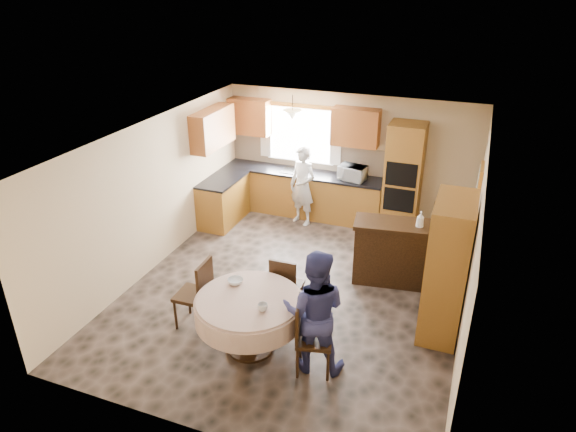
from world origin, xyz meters
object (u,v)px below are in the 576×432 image
(cupboard, at_px, (447,268))
(person_dining, at_px, (314,311))
(chair_right, at_px, (308,333))
(chair_back, at_px, (285,284))
(dining_table, at_px, (249,310))
(person_sink, at_px, (303,186))
(sideboard, at_px, (396,254))
(oven_tower, at_px, (403,179))
(chair_left, at_px, (198,291))

(cupboard, height_order, person_dining, cupboard)
(cupboard, relative_size, chair_right, 1.95)
(chair_back, height_order, chair_right, chair_right)
(dining_table, height_order, person_sink, person_sink)
(chair_back, distance_m, chair_right, 1.16)
(sideboard, xyz_separation_m, dining_table, (-1.49, -2.35, 0.14))
(sideboard, xyz_separation_m, chair_back, (-1.32, -1.49, 0.04))
(cupboard, relative_size, person_dining, 1.19)
(person_sink, bearing_deg, oven_tower, 32.55)
(cupboard, bearing_deg, person_dining, -136.41)
(chair_right, distance_m, person_sink, 4.20)
(chair_left, relative_size, person_sink, 0.66)
(sideboard, bearing_deg, person_sink, 136.43)
(chair_left, bearing_deg, chair_right, 78.11)
(dining_table, bearing_deg, person_sink, 99.25)
(chair_right, bearing_deg, chair_back, 21.51)
(chair_left, bearing_deg, person_sink, 174.09)
(dining_table, relative_size, person_dining, 0.85)
(chair_right, xyz_separation_m, person_dining, (0.05, 0.09, 0.27))
(chair_right, relative_size, person_dining, 0.61)
(sideboard, height_order, person_sink, person_sink)
(sideboard, xyz_separation_m, chair_left, (-2.36, -2.14, 0.09))
(person_sink, bearing_deg, person_dining, -47.89)
(oven_tower, distance_m, chair_left, 4.57)
(sideboard, height_order, chair_back, sideboard)
(person_sink, bearing_deg, dining_table, -60.05)
(chair_left, distance_m, person_dining, 1.79)
(chair_left, bearing_deg, sideboard, 130.21)
(chair_left, xyz_separation_m, person_dining, (1.76, -0.21, 0.25))
(cupboard, height_order, chair_back, cupboard)
(cupboard, bearing_deg, person_sink, 139.56)
(cupboard, height_order, dining_table, cupboard)
(dining_table, xyz_separation_m, chair_left, (-0.88, 0.21, -0.05))
(chair_left, height_order, chair_back, chair_left)
(chair_left, bearing_deg, person_dining, 81.18)
(person_sink, bearing_deg, sideboard, -14.58)
(oven_tower, xyz_separation_m, chair_right, (-0.40, -4.33, -0.50))
(sideboard, height_order, person_dining, person_dining)
(cupboard, distance_m, chair_right, 2.10)
(oven_tower, relative_size, person_sink, 1.34)
(dining_table, relative_size, chair_right, 1.40)
(chair_back, distance_m, person_sink, 3.10)
(chair_left, xyz_separation_m, chair_right, (1.71, -0.30, -0.02))
(cupboard, xyz_separation_m, chair_left, (-3.18, -1.14, -0.41))
(sideboard, relative_size, person_dining, 0.83)
(oven_tower, relative_size, sideboard, 1.54)
(chair_left, xyz_separation_m, chair_back, (1.04, 0.65, -0.05))
(dining_table, xyz_separation_m, person_dining, (0.88, -0.00, 0.20))
(oven_tower, distance_m, chair_back, 3.58)
(dining_table, bearing_deg, person_dining, -0.02)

